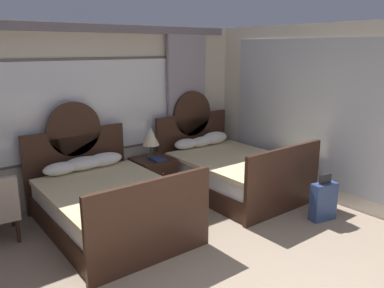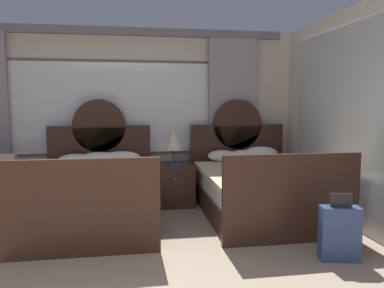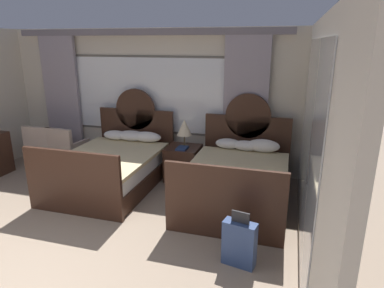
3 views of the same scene
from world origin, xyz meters
TOP-DOWN VIEW (x-y plane):
  - wall_back_window at (0.00, 4.25)m, footprint 5.88×0.22m
  - wall_right_mirror at (2.97, 1.85)m, footprint 0.08×4.85m
  - bed_near_window at (-0.21, 3.05)m, footprint 1.55×2.21m
  - bed_near_mirror at (2.00, 3.04)m, footprint 1.55×2.21m
  - nightstand_between_beds at (0.89, 3.68)m, footprint 0.59×0.61m
  - table_lamp_on_nightstand at (0.90, 3.73)m, footprint 0.27×0.27m
  - book_on_nightstand at (0.91, 3.56)m, footprint 0.18×0.26m
  - armchair_by_window_left at (-1.50, 3.55)m, footprint 0.66×0.66m
  - armchair_by_window_centre at (-2.02, 3.55)m, footprint 0.67×0.67m
  - suitcase_on_floor at (2.27, 1.44)m, footprint 0.40×0.23m

SIDE VIEW (x-z plane):
  - suitcase_on_floor at x=2.27m, z-range -0.06..0.60m
  - nightstand_between_beds at x=0.89m, z-range 0.00..0.61m
  - bed_near_mirror at x=2.00m, z-range -0.44..1.14m
  - bed_near_window at x=-0.21m, z-range -0.43..1.15m
  - armchair_by_window_left at x=-1.50m, z-range 0.02..0.89m
  - armchair_by_window_centre at x=-2.02m, z-range 0.02..0.89m
  - book_on_nightstand at x=0.91m, z-range 0.61..0.64m
  - table_lamp_on_nightstand at x=0.90m, z-range 0.71..1.22m
  - wall_right_mirror at x=2.97m, z-range 0.00..2.70m
  - wall_back_window at x=0.00m, z-range 0.05..2.75m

